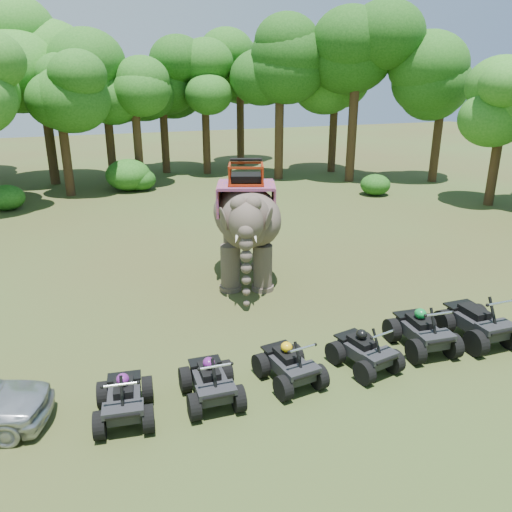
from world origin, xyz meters
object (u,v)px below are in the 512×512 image
object	(u,v)px
atv_0	(124,393)
atv_2	(289,359)
atv_3	(365,346)
elephant	(246,222)
atv_1	(211,376)
atv_5	(478,316)
atv_4	(423,326)

from	to	relation	value
atv_0	atv_2	xyz separation A→B (m)	(3.64, -0.06, 0.00)
atv_0	atv_3	distance (m)	5.55
atv_2	atv_3	xyz separation A→B (m)	(1.91, -0.11, -0.00)
elephant	atv_3	size ratio (longest dim) A/B	3.06
atv_0	atv_3	xyz separation A→B (m)	(5.55, -0.16, 0.00)
atv_1	atv_2	distance (m)	1.84
atv_0	atv_5	world-z (taller)	atv_5
atv_4	atv_1	bearing A→B (deg)	-172.63
atv_3	atv_5	xyz separation A→B (m)	(3.47, 0.05, 0.11)
atv_0	atv_5	bearing A→B (deg)	8.19
atv_1	atv_3	world-z (taller)	atv_1
atv_1	elephant	bearing A→B (deg)	66.92
atv_1	atv_2	world-z (taller)	atv_1
atv_0	atv_5	distance (m)	9.02
atv_3	atv_1	bearing A→B (deg)	168.56
atv_2	atv_1	bearing A→B (deg)	174.16
atv_1	atv_4	distance (m)	5.60
elephant	atv_0	distance (m)	8.02
atv_0	atv_1	bearing A→B (deg)	6.79
atv_3	atv_4	bearing A→B (deg)	-3.21
elephant	atv_3	xyz separation A→B (m)	(0.61, -6.33, -1.43)
elephant	atv_4	world-z (taller)	elephant
atv_1	atv_3	size ratio (longest dim) A/B	1.01
atv_3	atv_5	size ratio (longest dim) A/B	0.83
atv_0	atv_4	distance (m)	7.39
atv_1	atv_5	bearing A→B (deg)	3.30
elephant	atv_4	xyz separation A→B (m)	(2.45, -6.11, -1.36)
atv_0	atv_2	bearing A→B (deg)	8.06
atv_4	atv_0	bearing A→B (deg)	-173.45
atv_0	atv_4	xyz separation A→B (m)	(7.39, 0.05, 0.07)
atv_5	atv_3	bearing A→B (deg)	-177.05
atv_5	atv_2	bearing A→B (deg)	-178.49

